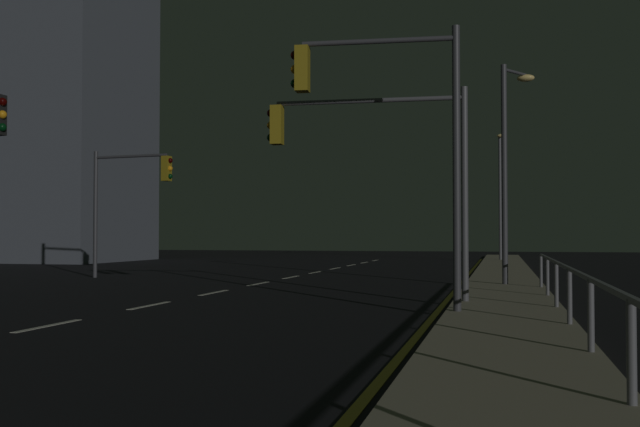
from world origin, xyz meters
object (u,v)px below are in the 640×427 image
Objects in this scene: traffic_light_near_left at (129,188)px; traffic_light_far_left at (386,113)px; street_lamp_corner at (509,153)px; traffic_light_mid_left at (372,149)px; street_lamp_mid_block at (500,185)px.

traffic_light_far_left is at bearing -42.93° from traffic_light_near_left.
traffic_light_near_left is 14.40m from street_lamp_corner.
traffic_light_mid_left is at bearing -115.88° from street_lamp_corner.
traffic_light_near_left is 25.39m from street_lamp_mid_block.
street_lamp_corner is (14.25, -1.93, 0.78)m from traffic_light_near_left.
traffic_light_mid_left is 0.72× the size of street_lamp_corner.
traffic_light_mid_left is 1.00× the size of traffic_light_near_left.
street_lamp_corner is at bearing 64.12° from traffic_light_mid_left.
traffic_light_near_left is 0.64× the size of street_lamp_mid_block.
street_lamp_mid_block is (2.26, 32.06, 0.61)m from traffic_light_far_left.
traffic_light_far_left is 0.74× the size of street_lamp_mid_block.
street_lamp_mid_block is (-0.27, 23.08, 0.51)m from street_lamp_corner.
traffic_light_far_left is 1.16× the size of traffic_light_mid_left.
street_lamp_mid_block reaches higher than street_lamp_corner.
street_lamp_corner reaches higher than traffic_light_mid_left.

